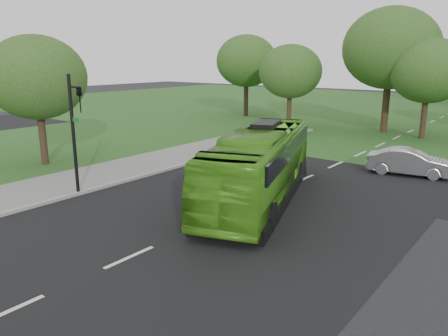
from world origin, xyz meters
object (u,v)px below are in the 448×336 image
object	(u,v)px
bus	(259,165)
traffic_light	(75,126)
sedan	(409,162)
tree_park_f	(246,61)
tree_park_a	(290,72)
tree_park_c	(429,71)
tree_side_near	(37,78)
tree_park_b	(391,48)

from	to	relation	value
bus	traffic_light	bearing A→B (deg)	-165.68
bus	sedan	distance (m)	9.64
tree_park_f	traffic_light	xyz separation A→B (m)	(10.71, -28.85, -2.71)
tree_park_a	tree_park_f	size ratio (longest dim) A/B	0.86
tree_park_c	tree_park_f	size ratio (longest dim) A/B	0.89
tree_park_a	tree_park_f	world-z (taller)	tree_park_f
tree_park_a	sedan	distance (m)	18.09
tree_side_near	sedan	size ratio (longest dim) A/B	1.73
tree_park_b	tree_park_f	xyz separation A→B (m)	(-15.95, 1.75, -1.08)
tree_park_a	tree_park_b	xyz separation A→B (m)	(7.84, 2.88, 1.95)
tree_park_c	tree_side_near	bearing A→B (deg)	-124.16
tree_park_b	traffic_light	size ratio (longest dim) A/B	1.88
tree_side_near	traffic_light	world-z (taller)	tree_side_near
tree_park_f	bus	xyz separation A→B (m)	(17.68, -24.18, -4.41)
tree_park_f	tree_side_near	size ratio (longest dim) A/B	1.16
tree_park_c	bus	xyz separation A→B (m)	(-1.75, -21.11, -3.75)
tree_park_f	sedan	xyz separation A→B (m)	(21.86, -15.53, -5.27)
tree_park_c	traffic_light	size ratio (longest dim) A/B	1.41
bus	traffic_light	distance (m)	8.56
sedan	tree_park_a	bearing A→B (deg)	40.53
tree_park_f	sedan	size ratio (longest dim) A/B	2.00
tree_park_f	tree_side_near	distance (m)	26.69
tree_side_near	tree_park_b	bearing A→B (deg)	63.37
tree_park_c	tree_side_near	distance (m)	28.23
bus	sedan	size ratio (longest dim) A/B	2.58
bus	sedan	bearing A→B (deg)	44.72
tree_park_b	sedan	xyz separation A→B (m)	(5.91, -13.78, -6.35)
traffic_light	tree_park_f	bearing A→B (deg)	123.46
tree_park_f	tree_park_c	bearing A→B (deg)	-8.98
tree_park_a	tree_park_f	bearing A→B (deg)	150.23
tree_park_f	tree_side_near	bearing A→B (deg)	-82.29
tree_park_b	traffic_light	xyz separation A→B (m)	(-5.25, -27.09, -3.79)
tree_park_c	sedan	xyz separation A→B (m)	(2.43, -12.46, -4.61)
tree_park_c	bus	bearing A→B (deg)	-94.74
bus	tree_side_near	bearing A→B (deg)	169.61
tree_park_b	tree_park_c	xyz separation A→B (m)	(3.48, -1.32, -1.74)
tree_side_near	sedan	distance (m)	21.75
tree_park_c	sedan	bearing A→B (deg)	-78.96
tree_park_c	tree_park_f	xyz separation A→B (m)	(-19.43, 3.07, 0.66)
tree_park_a	sedan	size ratio (longest dim) A/B	1.71
tree_park_c	bus	size ratio (longest dim) A/B	0.69
tree_park_b	tree_park_c	size ratio (longest dim) A/B	1.33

